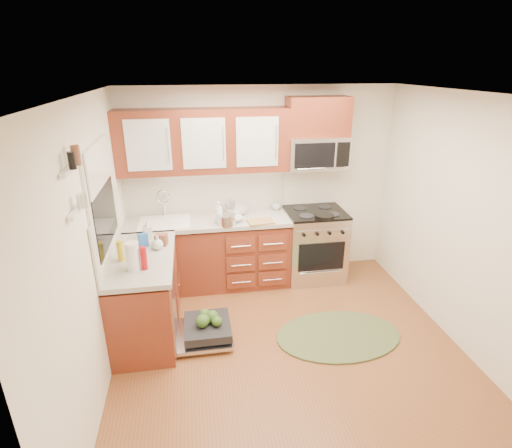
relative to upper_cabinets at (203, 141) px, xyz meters
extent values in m
plane|color=brown|center=(0.73, -1.57, -1.88)|extent=(3.50, 3.50, 0.00)
plane|color=white|center=(0.73, -1.57, 0.62)|extent=(3.50, 3.50, 0.00)
cube|color=silver|center=(0.73, 0.18, -0.62)|extent=(3.50, 0.04, 2.50)
cube|color=silver|center=(0.73, -3.33, -0.62)|extent=(3.50, 0.04, 2.50)
cube|color=silver|center=(-1.02, -1.57, -0.62)|extent=(0.04, 3.50, 2.50)
cube|color=silver|center=(2.48, -1.57, -0.62)|extent=(0.04, 3.50, 2.50)
cube|color=#612B15|center=(0.00, -0.12, -1.45)|extent=(2.05, 0.60, 0.85)
cube|color=#612B15|center=(-0.72, -1.05, -1.45)|extent=(0.60, 1.25, 0.85)
cube|color=#A6A298|center=(0.00, -0.14, -0.97)|extent=(2.07, 0.64, 0.05)
cube|color=#A6A298|center=(-0.71, -1.05, -0.97)|extent=(0.64, 1.27, 0.05)
cube|color=beige|center=(0.00, 0.16, -0.67)|extent=(2.05, 0.02, 0.57)
cube|color=beige|center=(-1.01, -1.05, -0.67)|extent=(0.02, 1.25, 0.57)
cube|color=#612B15|center=(1.41, 0.00, 0.26)|extent=(0.76, 0.35, 0.47)
cube|color=white|center=(-0.98, -1.07, 0.00)|extent=(0.02, 0.96, 0.40)
cube|color=white|center=(-0.99, -1.92, 0.17)|extent=(0.04, 0.40, 0.03)
cube|color=white|center=(-0.99, -1.92, -0.12)|extent=(0.04, 0.40, 0.03)
cylinder|color=black|center=(1.43, -0.40, -0.90)|extent=(0.30, 0.30, 0.04)
cylinder|color=silver|center=(0.22, -0.35, -0.88)|extent=(0.29, 0.29, 0.13)
cube|color=#9E7948|center=(0.64, -0.35, -0.94)|extent=(0.33, 0.23, 0.02)
cylinder|color=silver|center=(0.31, 0.01, -0.86)|extent=(0.13, 0.13, 0.18)
cylinder|color=white|center=(-0.75, -1.34, -0.81)|extent=(0.17, 0.17, 0.28)
cylinder|color=gold|center=(-0.90, -1.12, -0.85)|extent=(0.07, 0.07, 0.20)
cylinder|color=#A40D13|center=(-0.65, -1.35, -0.84)|extent=(0.07, 0.07, 0.23)
cube|color=brown|center=(-0.52, -0.82, -0.89)|extent=(0.14, 0.11, 0.12)
cube|color=blue|center=(-0.71, -0.83, -0.88)|extent=(0.11, 0.09, 0.15)
imported|color=#999999|center=(0.31, -0.25, -0.92)|extent=(0.32, 0.32, 0.06)
imported|color=#999999|center=(0.38, 0.00, -0.90)|extent=(0.31, 0.31, 0.09)
imported|color=#999999|center=(0.93, 0.07, -0.90)|extent=(0.14, 0.14, 0.09)
imported|color=#999999|center=(0.14, -0.28, -0.82)|extent=(0.11, 0.11, 0.27)
imported|color=#999999|center=(-0.68, -0.58, -0.85)|extent=(0.11, 0.11, 0.20)
imported|color=#999999|center=(-0.56, -0.92, -0.87)|extent=(0.15, 0.15, 0.15)
camera|label=1|loc=(-0.16, -4.82, 0.86)|focal=28.00mm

